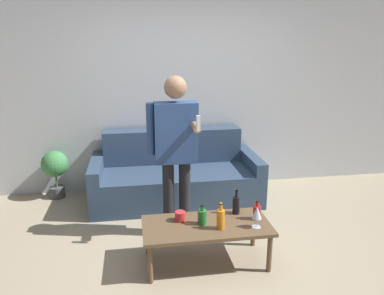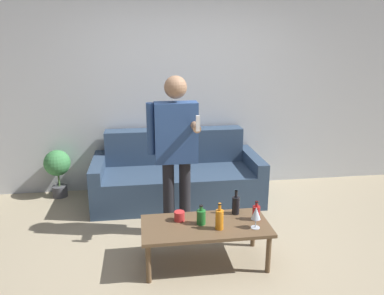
% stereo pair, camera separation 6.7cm
% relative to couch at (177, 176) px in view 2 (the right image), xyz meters
% --- Properties ---
extents(ground_plane, '(16.00, 16.00, 0.00)m').
position_rel_couch_xyz_m(ground_plane, '(0.14, -1.49, -0.30)').
color(ground_plane, tan).
extents(wall_back, '(8.00, 0.06, 2.70)m').
position_rel_couch_xyz_m(wall_back, '(0.14, 0.46, 1.05)').
color(wall_back, silver).
rests_on(wall_back, ground_plane).
extents(couch, '(2.05, 0.92, 0.84)m').
position_rel_couch_xyz_m(couch, '(0.00, 0.00, 0.00)').
color(couch, '#334760').
rests_on(couch, ground_plane).
extents(coffee_table, '(1.12, 0.54, 0.38)m').
position_rel_couch_xyz_m(coffee_table, '(0.10, -1.48, 0.04)').
color(coffee_table, brown).
rests_on(coffee_table, ground_plane).
extents(bottle_orange, '(0.08, 0.08, 0.18)m').
position_rel_couch_xyz_m(bottle_orange, '(0.07, -1.47, 0.15)').
color(bottle_orange, '#23752D').
rests_on(bottle_orange, coffee_table).
extents(bottle_green, '(0.07, 0.07, 0.24)m').
position_rel_couch_xyz_m(bottle_green, '(0.21, -1.58, 0.18)').
color(bottle_green, orange).
rests_on(bottle_green, coffee_table).
extents(bottle_dark, '(0.07, 0.07, 0.18)m').
position_rel_couch_xyz_m(bottle_dark, '(0.57, -1.46, 0.15)').
color(bottle_dark, '#B21E1E').
rests_on(bottle_dark, coffee_table).
extents(bottle_yellow, '(0.07, 0.07, 0.23)m').
position_rel_couch_xyz_m(bottle_yellow, '(0.42, -1.32, 0.17)').
color(bottle_yellow, black).
rests_on(bottle_yellow, coffee_table).
extents(wine_glass_near, '(0.08, 0.08, 0.19)m').
position_rel_couch_xyz_m(wine_glass_near, '(0.52, -1.61, 0.22)').
color(wine_glass_near, silver).
rests_on(wine_glass_near, coffee_table).
extents(cup_on_table, '(0.09, 0.09, 0.09)m').
position_rel_couch_xyz_m(cup_on_table, '(-0.12, -1.38, 0.13)').
color(cup_on_table, red).
rests_on(cup_on_table, coffee_table).
extents(person_standing_front, '(0.49, 0.42, 1.63)m').
position_rel_couch_xyz_m(person_standing_front, '(-0.10, -0.92, 0.66)').
color(person_standing_front, '#232328').
rests_on(person_standing_front, ground_plane).
extents(potted_plant, '(0.33, 0.33, 0.62)m').
position_rel_couch_xyz_m(potted_plant, '(-1.49, 0.26, 0.11)').
color(potted_plant, '#4C4C51').
rests_on(potted_plant, ground_plane).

